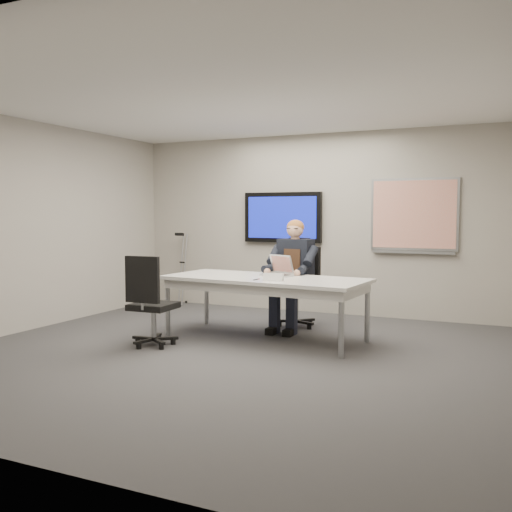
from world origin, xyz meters
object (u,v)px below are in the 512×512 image
at_px(conference_table, 265,284).
at_px(office_chair_near, 151,318).
at_px(office_chair_far, 299,302).
at_px(laptop, 279,271).
at_px(seated_person, 290,286).

xyz_separation_m(conference_table, office_chair_near, (-1.05, -0.92, -0.35)).
bearing_deg(office_chair_far, office_chair_near, -102.39).
xyz_separation_m(office_chair_far, office_chair_near, (-1.15, -1.84, -0.01)).
relative_size(office_chair_near, laptop, 2.33).
distance_m(office_chair_near, laptop, 1.70).
xyz_separation_m(office_chair_far, seated_person, (-0.02, -0.27, 0.25)).
bearing_deg(office_chair_far, laptop, -71.65).
relative_size(office_chair_far, office_chair_near, 1.02).
relative_size(office_chair_far, seated_person, 0.75).
distance_m(office_chair_near, seated_person, 1.96).
bearing_deg(office_chair_near, conference_table, -141.30).
height_order(office_chair_far, seated_person, seated_person).
distance_m(conference_table, office_chair_near, 1.44).
distance_m(conference_table, seated_person, 0.66).
relative_size(conference_table, office_chair_near, 2.40).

